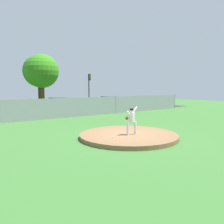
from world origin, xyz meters
TOP-DOWN VIEW (x-y plane):
  - ground_plane at (0.00, 6.00)m, footprint 80.00×80.00m
  - asphalt_strip at (0.00, 14.50)m, footprint 44.00×7.00m
  - pitchers_mound at (0.00, 0.00)m, footprint 5.56×5.56m
  - pitcher_youth at (-0.05, -0.29)m, footprint 0.80×0.32m
  - baseball at (-1.32, -0.23)m, footprint 0.07×0.07m
  - chainlink_fence at (-0.00, 10.00)m, footprint 34.61×0.07m
  - parked_car_teal at (2.13, 14.15)m, footprint 2.09×4.57m
  - parked_car_red at (9.43, 14.30)m, footprint 2.02×4.64m
  - traffic_cone_orange at (4.95, 15.23)m, footprint 0.40×0.40m
  - traffic_light_far at (8.59, 18.37)m, footprint 0.28×0.46m
  - tree_tall_centre at (2.98, 21.83)m, footprint 4.70×4.70m
  - tree_broad_left at (3.65, 24.78)m, footprint 4.86×4.86m

SIDE VIEW (x-z plane):
  - ground_plane at x=0.00m, z-range 0.00..0.00m
  - asphalt_strip at x=0.00m, z-range 0.00..0.01m
  - pitchers_mound at x=0.00m, z-range 0.00..0.22m
  - baseball at x=-1.32m, z-range 0.22..0.30m
  - traffic_cone_orange at x=4.95m, z-range -0.01..0.54m
  - parked_car_red at x=9.43m, z-range -0.04..1.65m
  - parked_car_teal at x=2.13m, z-range -0.04..1.68m
  - chainlink_fence at x=0.00m, z-range -0.05..1.93m
  - pitcher_youth at x=-0.05m, z-range 0.34..1.90m
  - traffic_light_far at x=8.59m, z-range 0.88..5.68m
  - tree_tall_centre at x=2.98m, z-range 1.38..8.89m
  - tree_broad_left at x=3.65m, z-range 1.44..9.25m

